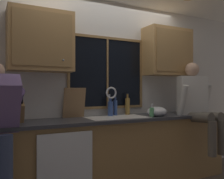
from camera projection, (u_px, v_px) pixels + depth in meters
name	position (u px, v px, depth m)	size (l,w,h in m)	color
back_wall	(100.00, 90.00, 3.51)	(5.88, 0.12, 2.55)	silver
window_glass	(107.00, 73.00, 3.48)	(1.10, 0.02, 0.95)	black
window_frame_top	(107.00, 38.00, 3.48)	(1.17, 0.02, 0.04)	olive
window_frame_bottom	(107.00, 107.00, 3.48)	(1.17, 0.02, 0.04)	olive
window_frame_left	(69.00, 71.00, 3.22)	(0.04, 0.02, 0.95)	olive
window_frame_right	(141.00, 74.00, 3.73)	(0.04, 0.02, 0.95)	olive
window_mullion_center	(107.00, 73.00, 3.47)	(0.02, 0.02, 0.95)	olive
lower_cabinet_run	(111.00, 154.00, 3.20)	(3.48, 0.58, 0.88)	#A07744
countertop	(112.00, 119.00, 3.18)	(3.54, 0.62, 0.04)	#38383D
dishwasher_front	(66.00, 167.00, 2.60)	(0.60, 0.02, 0.74)	white
upper_cabinet_left	(41.00, 41.00, 2.91)	(0.75, 0.36, 0.72)	#B2844C
upper_cabinet_right	(167.00, 52.00, 3.77)	(0.75, 0.36, 0.72)	#B2844C
sink	(117.00, 125.00, 3.22)	(0.80, 0.46, 0.21)	white
faucet	(111.00, 98.00, 3.39)	(0.18, 0.09, 0.40)	silver
person_sitting_on_counter	(197.00, 102.00, 3.51)	(0.54, 0.65, 1.26)	#595147
knife_block	(18.00, 113.00, 2.69)	(0.12, 0.18, 0.32)	olive
cutting_board	(74.00, 103.00, 3.18)	(0.29, 0.02, 0.39)	#997047
mixing_bowl	(157.00, 112.00, 3.38)	(0.27, 0.27, 0.14)	silver
soap_dispenser	(152.00, 112.00, 3.28)	(0.06, 0.07, 0.17)	#59A566
bottle_green_glass	(110.00, 108.00, 3.37)	(0.07, 0.07, 0.26)	#334C8C
bottle_tall_clear	(128.00, 106.00, 3.55)	(0.07, 0.07, 0.31)	olive
bottle_amber_small	(115.00, 107.00, 3.45)	(0.06, 0.06, 0.28)	#334C8C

